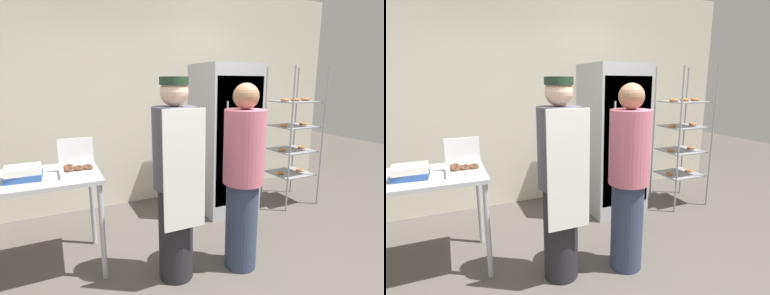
% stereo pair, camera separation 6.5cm
% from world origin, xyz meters
% --- Properties ---
extents(back_wall, '(6.40, 0.12, 2.93)m').
position_xyz_m(back_wall, '(0.00, 2.37, 1.47)').
color(back_wall, beige).
rests_on(back_wall, ground_plane).
extents(refrigerator, '(0.68, 0.74, 1.85)m').
position_xyz_m(refrigerator, '(0.90, 1.61, 0.93)').
color(refrigerator, '#ADAFB5').
rests_on(refrigerator, ground_plane).
extents(baking_rack, '(0.57, 0.53, 1.83)m').
position_xyz_m(baking_rack, '(1.86, 1.40, 0.93)').
color(baking_rack, '#93969B').
rests_on(baking_rack, ground_plane).
extents(prep_counter, '(1.00, 0.70, 0.88)m').
position_xyz_m(prep_counter, '(-1.24, 1.07, 0.77)').
color(prep_counter, '#ADAFB5').
rests_on(prep_counter, ground_plane).
extents(donut_box, '(0.29, 0.25, 0.29)m').
position_xyz_m(donut_box, '(-0.91, 0.99, 0.93)').
color(donut_box, white).
rests_on(donut_box, prep_counter).
extents(binder_stack, '(0.27, 0.23, 0.11)m').
position_xyz_m(binder_stack, '(-1.31, 1.01, 0.93)').
color(binder_stack, '#2D5193').
rests_on(binder_stack, prep_counter).
extents(person_baker, '(0.35, 0.37, 1.68)m').
position_xyz_m(person_baker, '(-0.21, 0.52, 0.87)').
color(person_baker, '#232328').
rests_on(person_baker, ground_plane).
extents(person_customer, '(0.35, 0.35, 1.63)m').
position_xyz_m(person_customer, '(0.37, 0.42, 0.83)').
color(person_customer, '#333D56').
rests_on(person_customer, ground_plane).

